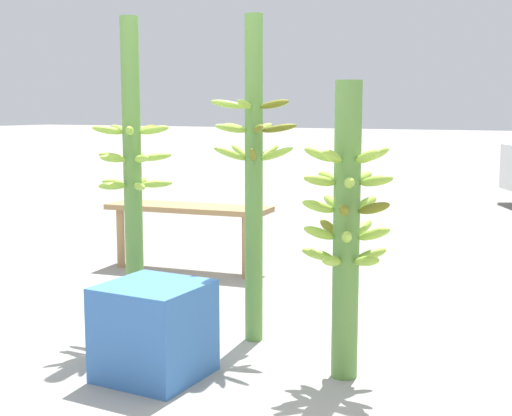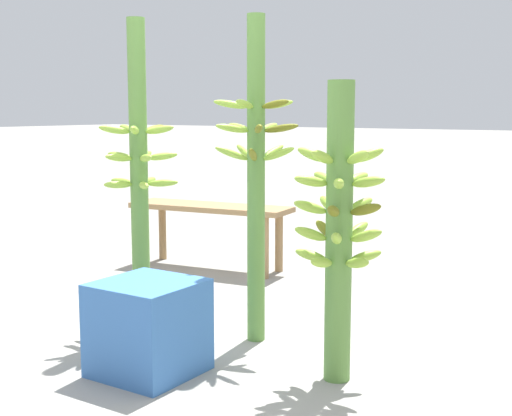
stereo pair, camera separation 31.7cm
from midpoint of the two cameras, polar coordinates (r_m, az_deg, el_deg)
ground_plane at (r=3.51m, az=-2.48°, el=-12.40°), size 80.00×80.00×0.00m
banana_stalk_left at (r=3.88m, az=-7.05°, el=2.72°), size 0.42×0.42×1.70m
banana_stalk_center at (r=3.68m, az=2.47°, el=2.94°), size 0.44×0.45×1.69m
banana_stalk_right at (r=3.18m, az=9.50°, el=-1.47°), size 0.42×0.42×1.34m
market_bench at (r=5.45m, az=-2.02°, el=-0.64°), size 1.30×0.52×0.50m
produce_crate at (r=3.35m, az=-5.92°, el=-9.53°), size 0.43×0.43×0.43m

